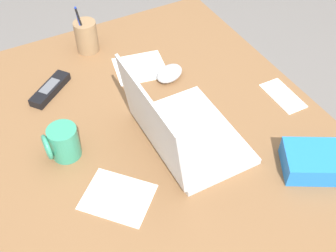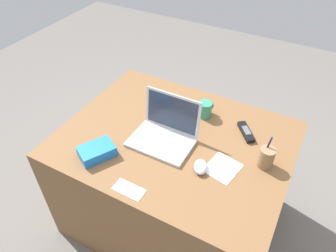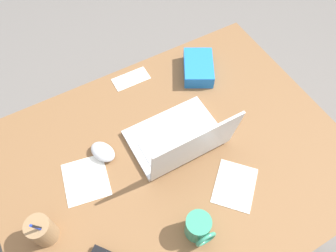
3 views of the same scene
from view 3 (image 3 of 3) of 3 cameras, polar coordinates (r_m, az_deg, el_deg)
name	(u,v)px [view 3 (image 3 of 3)]	position (r m, az deg, el deg)	size (l,w,h in m)	color
ground_plane	(172,219)	(1.83, 0.72, -15.86)	(6.00, 6.00, 0.00)	slate
desk	(173,196)	(1.49, 0.87, -11.95)	(1.20, 0.94, 0.72)	brown
laptop	(181,139)	(1.14, 2.24, -2.35)	(0.32, 0.25, 0.23)	silver
computer_mouse	(103,152)	(1.17, -11.21, -4.40)	(0.06, 0.10, 0.04)	silver
coffee_mug_white	(199,228)	(1.03, 5.30, -17.09)	(0.08, 0.09, 0.09)	#338C6B
pen_holder	(42,230)	(1.08, -20.96, -16.53)	(0.07, 0.07, 0.17)	olive
snack_bag	(198,68)	(1.37, 5.27, 10.01)	(0.12, 0.17, 0.06)	blue
paper_note_near_laptop	(235,185)	(1.14, 11.48, -10.04)	(0.16, 0.13, 0.00)	white
paper_note_left	(86,180)	(1.16, -14.00, -8.99)	(0.14, 0.16, 0.00)	white
paper_note_right	(131,79)	(1.36, -6.42, 8.11)	(0.15, 0.07, 0.00)	white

